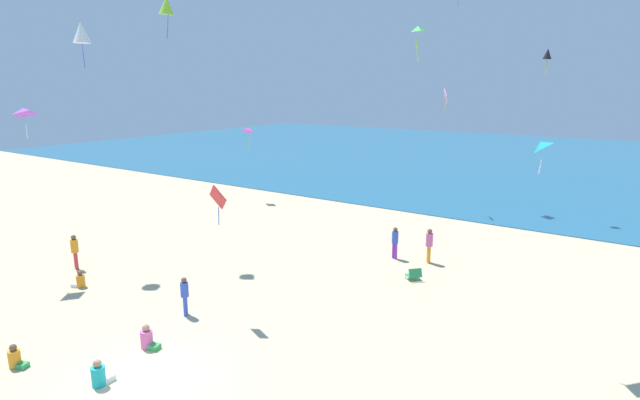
# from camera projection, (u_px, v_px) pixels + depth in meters

# --- Properties ---
(ground_plane) EXTENTS (120.00, 120.00, 0.00)m
(ground_plane) POSITION_uv_depth(u_px,v_px,m) (336.00, 276.00, 22.66)
(ground_plane) COLOR #C6B58C
(ocean_water) EXTENTS (120.00, 60.00, 0.05)m
(ocean_water) POSITION_uv_depth(u_px,v_px,m) (541.00, 161.00, 56.80)
(ocean_water) COLOR #236084
(ocean_water) RESTS_ON ground_plane
(beach_chair_mid_beach) EXTENTS (0.81, 0.81, 0.57)m
(beach_chair_mid_beach) POSITION_uv_depth(u_px,v_px,m) (414.00, 274.00, 22.09)
(beach_chair_mid_beach) COLOR #2D9956
(beach_chair_mid_beach) RESTS_ON ground_plane
(person_0) EXTENTS (0.42, 0.42, 1.64)m
(person_0) POSITION_uv_depth(u_px,v_px,m) (75.00, 249.00, 23.32)
(person_0) COLOR red
(person_0) RESTS_ON ground_plane
(person_1) EXTENTS (0.70, 0.47, 0.82)m
(person_1) POSITION_uv_depth(u_px,v_px,m) (148.00, 339.00, 16.39)
(person_1) COLOR #D8599E
(person_1) RESTS_ON ground_plane
(person_2) EXTENTS (0.65, 0.54, 0.73)m
(person_2) POSITION_uv_depth(u_px,v_px,m) (80.00, 281.00, 21.37)
(person_2) COLOR orange
(person_2) RESTS_ON ground_plane
(person_3) EXTENTS (0.46, 0.46, 1.68)m
(person_3) POSITION_uv_depth(u_px,v_px,m) (429.00, 243.00, 24.14)
(person_3) COLOR orange
(person_3) RESTS_ON ground_plane
(person_4) EXTENTS (0.42, 0.42, 1.60)m
(person_4) POSITION_uv_depth(u_px,v_px,m) (395.00, 241.00, 24.73)
(person_4) COLOR purple
(person_4) RESTS_ON ground_plane
(person_5) EXTENTS (0.41, 0.41, 1.48)m
(person_5) POSITION_uv_depth(u_px,v_px,m) (185.00, 293.00, 18.61)
(person_5) COLOR blue
(person_5) RESTS_ON ground_plane
(person_6) EXTENTS (0.39, 0.65, 0.81)m
(person_6) POSITION_uv_depth(u_px,v_px,m) (100.00, 375.00, 14.36)
(person_6) COLOR #19ADB2
(person_6) RESTS_ON ground_plane
(person_7) EXTENTS (0.65, 0.49, 0.74)m
(person_7) POSITION_uv_depth(u_px,v_px,m) (16.00, 359.00, 15.29)
(person_7) COLOR orange
(person_7) RESTS_ON ground_plane
(kite_red) EXTENTS (1.00, 0.41, 1.50)m
(kite_red) POSITION_uv_depth(u_px,v_px,m) (218.00, 198.00, 18.00)
(kite_red) COLOR red
(kite_green) EXTENTS (0.46, 0.48, 0.88)m
(kite_green) POSITION_uv_depth(u_px,v_px,m) (418.00, 29.00, 12.73)
(kite_green) COLOR green
(kite_purple) EXTENTS (0.65, 0.82, 1.40)m
(kite_purple) POSITION_uv_depth(u_px,v_px,m) (24.00, 111.00, 21.48)
(kite_purple) COLOR purple
(kite_white) EXTENTS (0.92, 0.91, 2.00)m
(kite_white) POSITION_uv_depth(u_px,v_px,m) (81.00, 32.00, 22.66)
(kite_white) COLOR white
(kite_lime) EXTENTS (0.88, 0.81, 1.98)m
(kite_lime) POSITION_uv_depth(u_px,v_px,m) (166.00, 5.00, 24.02)
(kite_lime) COLOR #99DB33
(kite_magenta) EXTENTS (0.89, 0.74, 1.81)m
(kite_magenta) POSITION_uv_depth(u_px,v_px,m) (249.00, 130.00, 36.87)
(kite_magenta) COLOR #DB3DA8
(kite_teal) EXTENTS (0.53, 0.67, 1.08)m
(kite_teal) POSITION_uv_depth(u_px,v_px,m) (540.00, 145.00, 15.11)
(kite_teal) COLOR #1EADAD
(kite_black) EXTENTS (0.74, 0.76, 1.67)m
(kite_black) POSITION_uv_depth(u_px,v_px,m) (548.00, 54.00, 31.38)
(kite_black) COLOR black
(kite_pink) EXTENTS (0.52, 0.92, 1.65)m
(kite_pink) POSITION_uv_depth(u_px,v_px,m) (446.00, 96.00, 33.20)
(kite_pink) COLOR pink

